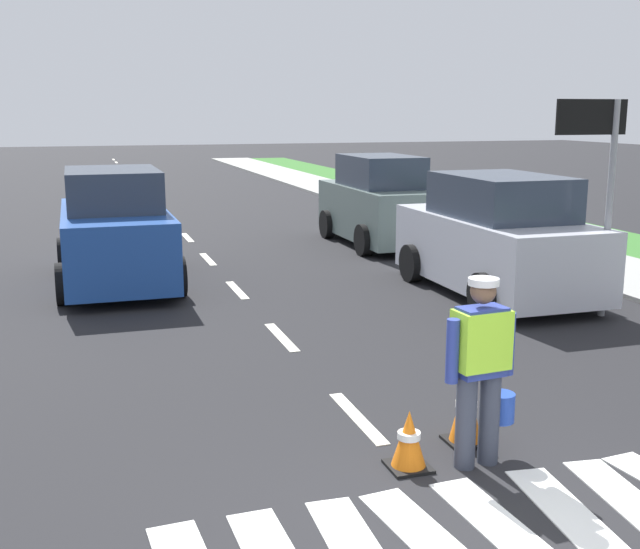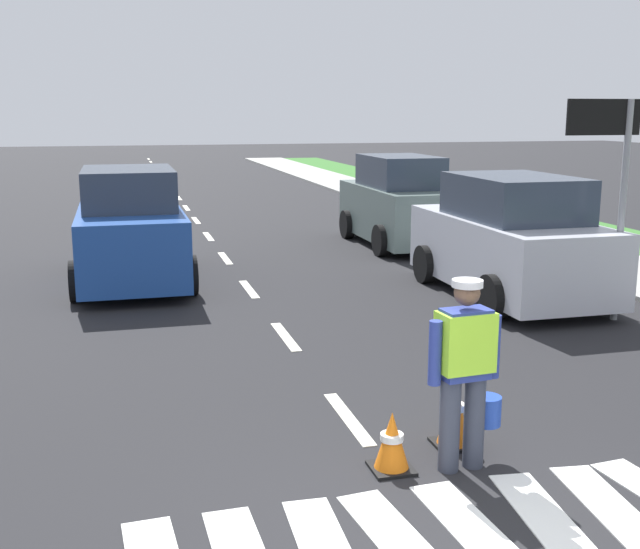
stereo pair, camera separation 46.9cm
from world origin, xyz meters
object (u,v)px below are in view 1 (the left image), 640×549
at_px(car_oncoming_lead, 115,231).
at_px(traffic_cone_far, 466,409).
at_px(lane_direction_sign, 599,155).
at_px(car_parked_curbside, 497,239).
at_px(traffic_cone_near, 409,440).
at_px(road_worker, 482,362).
at_px(car_parked_far, 379,204).

bearing_deg(car_oncoming_lead, traffic_cone_far, -71.59).
bearing_deg(lane_direction_sign, car_parked_curbside, 108.36).
relative_size(car_oncoming_lead, car_parked_curbside, 1.01).
height_order(lane_direction_sign, car_oncoming_lead, lane_direction_sign).
bearing_deg(traffic_cone_near, car_oncoming_lead, 103.16).
relative_size(road_worker, lane_direction_sign, 0.52).
distance_m(road_worker, traffic_cone_far, 0.75).
height_order(car_oncoming_lead, car_parked_far, car_parked_far).
distance_m(traffic_cone_far, car_parked_curbside, 6.29).
height_order(road_worker, traffic_cone_far, road_worker).
xyz_separation_m(traffic_cone_near, car_parked_far, (4.05, 10.86, 0.69)).
distance_m(road_worker, car_parked_curbside, 6.68).
bearing_deg(lane_direction_sign, traffic_cone_near, -140.18).
distance_m(road_worker, car_parked_far, 11.48).
bearing_deg(car_parked_far, traffic_cone_near, -110.45).
bearing_deg(lane_direction_sign, car_oncoming_lead, 145.72).
xyz_separation_m(traffic_cone_near, traffic_cone_far, (0.72, 0.33, 0.07)).
distance_m(car_parked_far, car_parked_curbside, 5.24).
bearing_deg(car_parked_curbside, car_oncoming_lead, 155.36).
xyz_separation_m(car_parked_far, car_parked_curbside, (0.02, -5.24, -0.01)).
height_order(road_worker, lane_direction_sign, lane_direction_sign).
distance_m(traffic_cone_near, traffic_cone_far, 0.79).
distance_m(road_worker, lane_direction_sign, 5.85).
relative_size(road_worker, car_parked_curbside, 0.40).
bearing_deg(traffic_cone_far, car_parked_curbside, 57.63).
height_order(lane_direction_sign, car_parked_far, lane_direction_sign).
bearing_deg(car_parked_curbside, lane_direction_sign, -71.64).
distance_m(lane_direction_sign, car_parked_far, 7.16).
relative_size(lane_direction_sign, car_oncoming_lead, 0.75).
height_order(lane_direction_sign, traffic_cone_near, lane_direction_sign).
bearing_deg(car_parked_far, car_parked_curbside, -89.75).
relative_size(car_parked_far, car_parked_curbside, 0.96).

